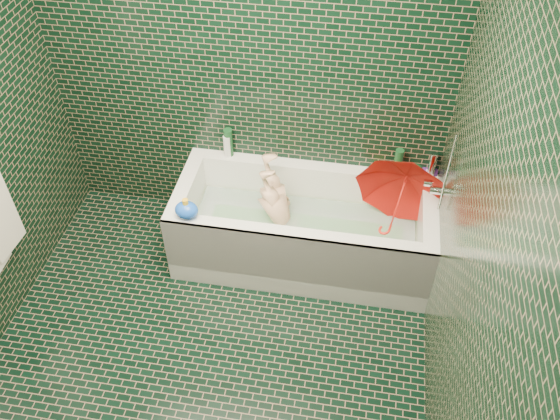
% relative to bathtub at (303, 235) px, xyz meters
% --- Properties ---
extents(floor, '(2.80, 2.80, 0.00)m').
position_rel_bathtub_xyz_m(floor, '(-0.45, -1.01, -0.21)').
color(floor, black).
rests_on(floor, ground).
extents(wall_back, '(2.80, 0.00, 2.80)m').
position_rel_bathtub_xyz_m(wall_back, '(-0.45, 0.39, 1.04)').
color(wall_back, black).
rests_on(wall_back, floor).
extents(wall_right, '(0.00, 2.80, 2.80)m').
position_rel_bathtub_xyz_m(wall_right, '(0.85, -1.01, 1.04)').
color(wall_right, black).
rests_on(wall_right, floor).
extents(bathtub, '(1.70, 0.75, 0.55)m').
position_rel_bathtub_xyz_m(bathtub, '(0.00, 0.00, 0.00)').
color(bathtub, white).
rests_on(bathtub, floor).
extents(bath_mat, '(1.35, 0.47, 0.01)m').
position_rel_bathtub_xyz_m(bath_mat, '(0.00, 0.02, -0.06)').
color(bath_mat, '#45D52A').
rests_on(bath_mat, bathtub).
extents(water, '(1.48, 0.53, 0.00)m').
position_rel_bathtub_xyz_m(water, '(0.00, 0.02, 0.09)').
color(water, silver).
rests_on(water, bathtub).
extents(faucet, '(0.18, 0.19, 0.55)m').
position_rel_bathtub_xyz_m(faucet, '(0.81, 0.01, 0.56)').
color(faucet, silver).
rests_on(faucet, wall_right).
extents(child, '(0.95, 0.37, 0.40)m').
position_rel_bathtub_xyz_m(child, '(-0.16, 0.05, 0.10)').
color(child, beige).
rests_on(child, bathtub).
extents(umbrella, '(0.80, 0.76, 0.73)m').
position_rel_bathtub_xyz_m(umbrella, '(0.59, 0.04, 0.36)').
color(umbrella, red).
rests_on(umbrella, bathtub).
extents(soap_bottle_a, '(0.11, 0.11, 0.25)m').
position_rel_bathtub_xyz_m(soap_bottle_a, '(0.78, 0.34, 0.34)').
color(soap_bottle_a, white).
rests_on(soap_bottle_a, bathtub).
extents(soap_bottle_b, '(0.12, 0.12, 0.21)m').
position_rel_bathtub_xyz_m(soap_bottle_b, '(0.80, 0.36, 0.34)').
color(soap_bottle_b, '#491C6B').
rests_on(soap_bottle_b, bathtub).
extents(soap_bottle_c, '(0.16, 0.16, 0.18)m').
position_rel_bathtub_xyz_m(soap_bottle_c, '(0.68, 0.33, 0.34)').
color(soap_bottle_c, '#12401E').
rests_on(soap_bottle_c, bathtub).
extents(bottle_right_tall, '(0.06, 0.06, 0.21)m').
position_rel_bathtub_xyz_m(bottle_right_tall, '(0.57, 0.34, 0.44)').
color(bottle_right_tall, '#12401E').
rests_on(bottle_right_tall, bathtub).
extents(bottle_right_pump, '(0.06, 0.06, 0.19)m').
position_rel_bathtub_xyz_m(bottle_right_pump, '(0.79, 0.36, 0.43)').
color(bottle_right_pump, silver).
rests_on(bottle_right_pump, bathtub).
extents(bottle_left_tall, '(0.08, 0.08, 0.21)m').
position_rel_bathtub_xyz_m(bottle_left_tall, '(-0.58, 0.36, 0.44)').
color(bottle_left_tall, '#12401E').
rests_on(bottle_left_tall, bathtub).
extents(bottle_left_short, '(0.07, 0.07, 0.17)m').
position_rel_bathtub_xyz_m(bottle_left_short, '(-0.58, 0.35, 0.42)').
color(bottle_left_short, white).
rests_on(bottle_left_short, bathtub).
extents(rubber_duck, '(0.11, 0.09, 0.08)m').
position_rel_bathtub_xyz_m(rubber_duck, '(0.46, 0.35, 0.38)').
color(rubber_duck, yellow).
rests_on(rubber_duck, bathtub).
extents(bath_toy, '(0.18, 0.16, 0.14)m').
position_rel_bathtub_xyz_m(bath_toy, '(-0.69, -0.29, 0.40)').
color(bath_toy, blue).
rests_on(bath_toy, bathtub).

